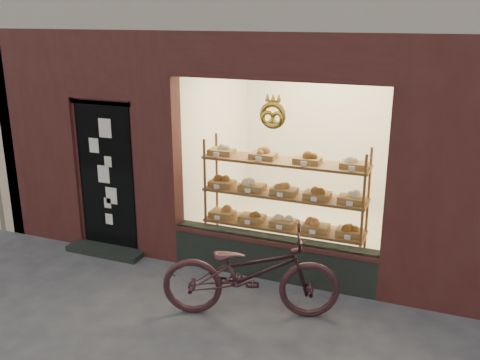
% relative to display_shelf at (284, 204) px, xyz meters
% --- Properties ---
extents(display_shelf, '(2.20, 0.45, 1.70)m').
position_rel_display_shelf_xyz_m(display_shelf, '(0.00, 0.00, 0.00)').
color(display_shelf, brown).
rests_on(display_shelf, ground).
extents(bicycle, '(2.11, 1.30, 1.05)m').
position_rel_display_shelf_xyz_m(bicycle, '(0.06, -1.39, -0.34)').
color(bicycle, '#31191E').
rests_on(bicycle, ground).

